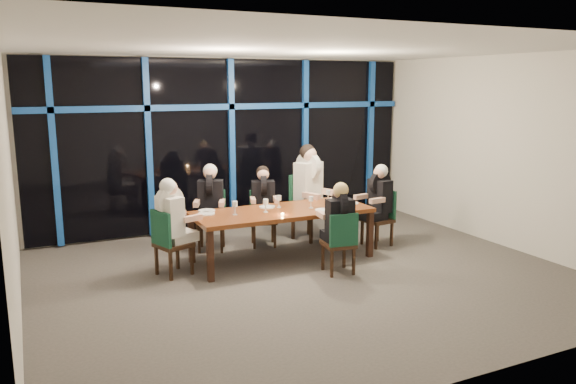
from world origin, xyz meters
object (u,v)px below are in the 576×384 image
chair_end_left (168,240)px  chair_far_right (306,203)px  chair_end_right (381,214)px  diner_far_right (310,178)px  chair_near_mid (341,240)px  diner_near_mid (339,214)px  diner_end_left (172,212)px  chair_far_left (212,217)px  dining_table (282,214)px  water_pitcher (337,202)px  diner_far_mid (263,194)px  diner_far_left (210,195)px  chair_far_mid (263,215)px  diner_end_right (378,193)px  wine_bottle (340,196)px

chair_end_left → chair_far_right: bearing=-90.1°
chair_far_right → chair_end_right: size_ratio=1.21×
chair_end_left → diner_far_right: 2.75m
chair_near_mid → diner_near_mid: 0.35m
diner_end_left → diner_near_mid: (2.05, -0.89, -0.04)m
chair_far_left → diner_end_left: bearing=-108.0°
dining_table → diner_end_left: 1.62m
diner_end_left → water_pitcher: bearing=-115.6°
diner_end_left → chair_end_right: bearing=-109.7°
diner_far_mid → water_pitcher: bearing=-35.8°
chair_far_left → chair_end_right: bearing=2.7°
chair_end_right → chair_near_mid: (-1.32, -0.96, -0.02)m
chair_far_left → diner_far_left: bearing=-90.0°
diner_far_right → diner_end_left: diner_far_right is taller
dining_table → water_pitcher: bearing=-15.7°
chair_far_mid → diner_end_right: 1.87m
chair_near_mid → diner_near_mid: diner_near_mid is taller
chair_near_mid → diner_far_mid: (-0.40, 1.72, 0.36)m
chair_end_left → diner_far_left: size_ratio=1.02×
diner_far_left → dining_table: bearing=-25.7°
chair_far_mid → diner_end_left: size_ratio=0.99×
chair_far_mid → water_pitcher: size_ratio=4.67×
diner_far_left → diner_far_mid: size_ratio=1.05×
wine_bottle → diner_far_mid: bearing=138.7°
chair_end_left → diner_near_mid: bearing=-131.7°
diner_end_right → diner_near_mid: size_ratio=1.03×
diner_far_right → diner_near_mid: bearing=-125.5°
dining_table → wine_bottle: wine_bottle is taller
chair_far_right → diner_end_right: (0.83, -0.89, 0.25)m
chair_far_right → diner_far_mid: (-0.82, -0.11, 0.24)m
diner_far_right → diner_end_right: bearing=-65.8°
chair_near_mid → water_pitcher: bearing=-109.6°
chair_far_mid → chair_near_mid: (0.37, -1.79, -0.01)m
water_pitcher → diner_end_left: bearing=156.9°
chair_near_mid → diner_end_left: diner_end_left is taller
chair_far_mid → diner_near_mid: bearing=-60.1°
chair_far_right → diner_end_left: 2.63m
chair_far_mid → diner_far_left: bearing=-166.4°
dining_table → chair_end_right: size_ratio=2.92×
chair_end_left → diner_far_mid: (1.72, 0.79, 0.33)m
wine_bottle → chair_end_right: bearing=3.4°
chair_end_left → chair_near_mid: (2.12, -0.93, -0.03)m
diner_far_left → diner_far_mid: bearing=14.9°
chair_near_mid → diner_far_left: 2.25m
diner_end_right → chair_far_right: bearing=-145.0°
diner_far_left → diner_near_mid: size_ratio=1.06×
chair_far_left → diner_end_left: (-0.85, -0.96, 0.36)m
diner_far_right → diner_end_left: size_ratio=1.18×
diner_far_right → chair_end_right: bearing=-62.8°
diner_end_left → diner_near_mid: diner_end_left is taller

